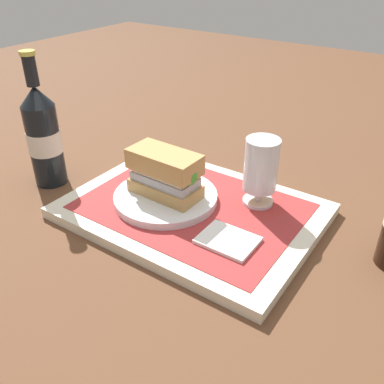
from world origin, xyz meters
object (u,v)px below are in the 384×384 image
object	(u,v)px
plate	(166,197)
beer_glass	(261,168)
sandwich	(166,174)
second_bottle	(43,135)

from	to	relation	value
plate	beer_glass	size ratio (longest dim) A/B	1.52
plate	sandwich	xyz separation A→B (m)	(0.00, -0.00, 0.05)
plate	sandwich	distance (m)	0.05
plate	second_bottle	xyz separation A→B (m)	(-0.26, -0.05, 0.08)
sandwich	second_bottle	bearing A→B (deg)	-168.04
second_bottle	sandwich	bearing A→B (deg)	10.63
beer_glass	second_bottle	bearing A→B (deg)	-160.95
sandwich	second_bottle	world-z (taller)	second_bottle
sandwich	beer_glass	size ratio (longest dim) A/B	1.08
second_bottle	beer_glass	bearing A→B (deg)	19.05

